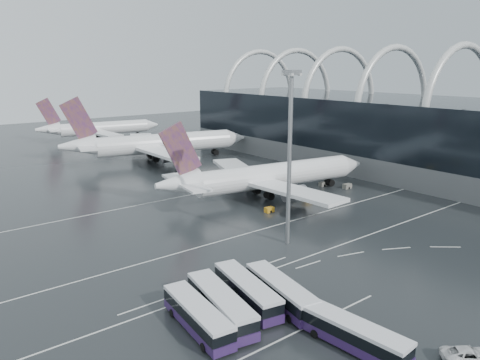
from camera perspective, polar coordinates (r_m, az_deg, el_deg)
ground at (r=81.26m, az=10.71°, el=-7.52°), size 420.00×420.00×0.00m
terminal at (r=139.08m, az=21.53°, el=5.29°), size 42.00×160.00×34.90m
lane_marking_near at (r=80.07m, az=11.80°, el=-7.90°), size 120.00×0.25×0.01m
lane_marking_mid at (r=88.99m, az=4.86°, el=-5.40°), size 120.00×0.25×0.01m
lane_marking_far at (r=110.05m, az=-5.18°, el=-1.63°), size 120.00×0.25×0.01m
bus_bay_line_south at (r=55.58m, az=6.67°, el=-18.03°), size 28.00×0.25×0.01m
bus_bay_line_north at (r=66.31m, az=-3.38°, el=-12.37°), size 28.00×0.25×0.01m
airliner_main at (r=106.03m, az=3.21°, el=0.39°), size 54.37×47.16×18.43m
airliner_gate_b at (r=148.65m, az=-10.24°, el=4.30°), size 58.99×52.21×20.63m
airliner_gate_c at (r=197.11m, az=-16.90°, el=5.99°), size 48.64×44.38×17.34m
bus_row_near_a at (r=55.18m, az=-5.20°, el=-16.17°), size 4.39×12.99×3.14m
bus_row_near_b at (r=57.05m, az=-2.35°, el=-14.91°), size 5.56×13.90×3.34m
bus_row_near_c at (r=60.16m, az=0.85°, el=-13.35°), size 5.43×13.44×3.23m
bus_row_near_d at (r=60.25m, az=5.00°, el=-13.37°), size 5.42×13.34×3.21m
bus_row_far_b at (r=53.20m, az=13.66°, el=-17.80°), size 3.84×12.73×3.09m
van_curve_a at (r=55.47m, az=26.13°, el=-18.64°), size 5.84×5.44×1.52m
floodlight_mast at (r=75.50m, az=6.12°, el=5.15°), size 2.19×2.19×28.54m
gse_cart_belly_a at (r=104.70m, az=8.16°, el=-2.20°), size 2.07×1.22×1.13m
gse_cart_belly_b at (r=117.88m, az=10.07°, el=-0.48°), size 1.94×1.15×1.06m
gse_cart_belly_c at (r=95.87m, az=3.59°, el=-3.62°), size 1.92×1.14×1.05m
gse_cart_belly_d at (r=116.72m, az=12.93°, el=-0.73°), size 2.13×1.26×1.16m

